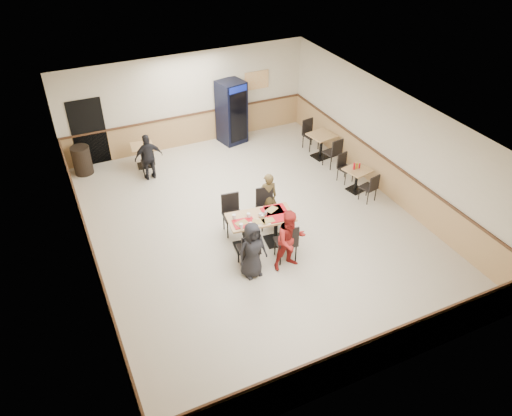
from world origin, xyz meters
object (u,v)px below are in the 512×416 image
side_table_near (357,176)px  back_table (143,153)px  side_table_far (321,142)px  diner_man_opposite (268,197)px  trash_bin (82,160)px  diner_woman_right (290,240)px  main_table (261,226)px  pepsi_cooler (232,112)px  diner_woman_left (252,250)px  lone_diner (149,157)px

side_table_near → back_table: size_ratio=1.07×
side_table_far → side_table_near: bearing=-92.7°
diner_man_opposite → trash_bin: (-3.95, 4.41, -0.25)m
trash_bin → diner_woman_right: bearing=-60.2°
side_table_far → trash_bin: (-6.91, 2.14, -0.09)m
side_table_far → diner_woman_right: bearing=-128.8°
main_table → side_table_far: main_table is taller
diner_man_opposite → pepsi_cooler: bearing=-93.0°
diner_woman_right → diner_man_opposite: diner_woman_right is taller
main_table → trash_bin: (-3.33, 5.28, -0.13)m
diner_man_opposite → pepsi_cooler: size_ratio=0.66×
diner_woman_right → back_table: size_ratio=2.13×
side_table_near → side_table_far: 2.09m
back_table → pepsi_cooler: pepsi_cooler is taller
pepsi_cooler → trash_bin: 4.86m
diner_woman_left → diner_woman_right: 0.89m
back_table → lone_diner: bearing=-90.0°
diner_woman_right → diner_man_opposite: (0.35, 1.87, -0.08)m
main_table → diner_woman_left: (-0.62, -0.88, 0.14)m
lone_diner → side_table_far: 5.27m
side_table_far → trash_bin: size_ratio=0.97×
diner_woman_left → diner_man_opposite: size_ratio=1.02×
diner_woman_left → trash_bin: bearing=108.6°
main_table → side_table_near: (3.48, 1.06, -0.10)m
side_table_near → trash_bin: trash_bin is taller
trash_bin → back_table: bearing=-11.4°
lone_diner → trash_bin: size_ratio=1.63×
side_table_near → back_table: bearing=142.6°
back_table → pepsi_cooler: 3.16m
main_table → pepsi_cooler: bearing=81.7°
lone_diner → side_table_near: (5.07, -3.09, -0.25)m
back_table → pepsi_cooler: (3.08, 0.39, 0.57)m
diner_man_opposite → lone_diner: bearing=-47.8°
side_table_near → pepsi_cooler: 4.74m
main_table → lone_diner: bearing=118.3°
diner_man_opposite → trash_bin: 5.92m
diner_woman_right → pepsi_cooler: pepsi_cooler is taller
lone_diner → side_table_near: lone_diner is taller
back_table → trash_bin: bearing=168.6°
diner_woman_left → back_table: bearing=94.4°
main_table → lone_diner: (-1.59, 4.15, 0.15)m
lone_diner → back_table: 0.82m
lone_diner → trash_bin: 2.09m
diner_man_opposite → side_table_far: size_ratio=1.64×
diner_woman_left → pepsi_cooler: 6.56m
diner_woman_left → side_table_near: 4.54m
diner_woman_right → back_table: diner_woman_right is taller
side_table_near → side_table_far: (0.10, 2.08, 0.06)m
main_table → lone_diner: lone_diner is taller
side_table_near → diner_woman_right: bearing=-147.5°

